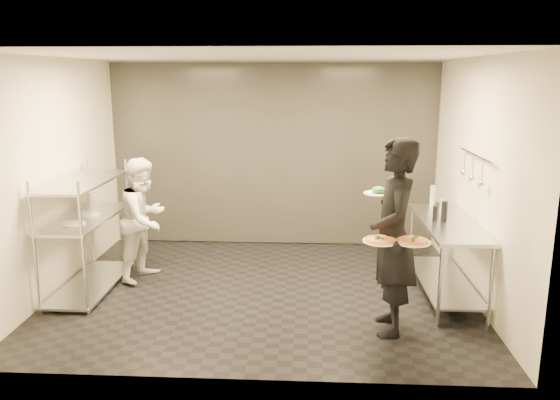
# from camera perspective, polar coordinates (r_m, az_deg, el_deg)

# --- Properties ---
(room_shell) EXTENTS (5.00, 4.00, 2.80)m
(room_shell) POSITION_cam_1_polar(r_m,az_deg,el_deg) (7.55, -1.10, 3.86)
(room_shell) COLOR black
(room_shell) RESTS_ON ground
(pass_rack) EXTENTS (0.60, 1.60, 1.50)m
(pass_rack) POSITION_cam_1_polar(r_m,az_deg,el_deg) (7.05, -19.55, -2.79)
(pass_rack) COLOR #BABCC1
(pass_rack) RESTS_ON ground
(prep_counter) EXTENTS (0.60, 1.80, 0.92)m
(prep_counter) POSITION_cam_1_polar(r_m,az_deg,el_deg) (6.75, 16.99, -4.55)
(prep_counter) COLOR #BABCC1
(prep_counter) RESTS_ON ground
(utensil_rail) EXTENTS (0.07, 1.20, 0.31)m
(utensil_rail) POSITION_cam_1_polar(r_m,az_deg,el_deg) (6.61, 19.59, 3.11)
(utensil_rail) COLOR #BABCC1
(utensil_rail) RESTS_ON room_shell
(waiter) EXTENTS (0.49, 0.73, 2.00)m
(waiter) POSITION_cam_1_polar(r_m,az_deg,el_deg) (5.59, 11.75, -3.83)
(waiter) COLOR black
(waiter) RESTS_ON ground
(chef) EXTENTS (0.81, 0.92, 1.58)m
(chef) POSITION_cam_1_polar(r_m,az_deg,el_deg) (7.19, -13.98, -1.95)
(chef) COLOR silver
(chef) RESTS_ON ground
(pizza_plate_near) EXTENTS (0.34, 0.34, 0.05)m
(pizza_plate_near) POSITION_cam_1_polar(r_m,az_deg,el_deg) (5.35, 10.45, -4.14)
(pizza_plate_near) COLOR white
(pizza_plate_near) RESTS_ON waiter
(pizza_plate_far) EXTENTS (0.35, 0.35, 0.05)m
(pizza_plate_far) POSITION_cam_1_polar(r_m,az_deg,el_deg) (5.38, 13.69, -4.18)
(pizza_plate_far) COLOR white
(pizza_plate_far) RESTS_ON waiter
(salad_plate) EXTENTS (0.31, 0.31, 0.07)m
(salad_plate) POSITION_cam_1_polar(r_m,az_deg,el_deg) (5.76, 10.25, 0.86)
(salad_plate) COLOR white
(salad_plate) RESTS_ON waiter
(pos_monitor) EXTENTS (0.13, 0.25, 0.18)m
(pos_monitor) POSITION_cam_1_polar(r_m,az_deg,el_deg) (6.73, 16.00, -1.17)
(pos_monitor) COLOR black
(pos_monitor) RESTS_ON prep_counter
(bottle_green) EXTENTS (0.07, 0.07, 0.27)m
(bottle_green) POSITION_cam_1_polar(r_m,az_deg,el_deg) (7.40, 15.68, 0.46)
(bottle_green) COLOR #919D90
(bottle_green) RESTS_ON prep_counter
(bottle_clear) EXTENTS (0.06, 0.06, 0.20)m
(bottle_clear) POSITION_cam_1_polar(r_m,az_deg,el_deg) (6.93, 16.59, -0.70)
(bottle_clear) COLOR #919D90
(bottle_clear) RESTS_ON prep_counter
(bottle_dark) EXTENTS (0.07, 0.07, 0.24)m
(bottle_dark) POSITION_cam_1_polar(r_m,az_deg,el_deg) (6.62, 16.80, -1.14)
(bottle_dark) COLOR black
(bottle_dark) RESTS_ON prep_counter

